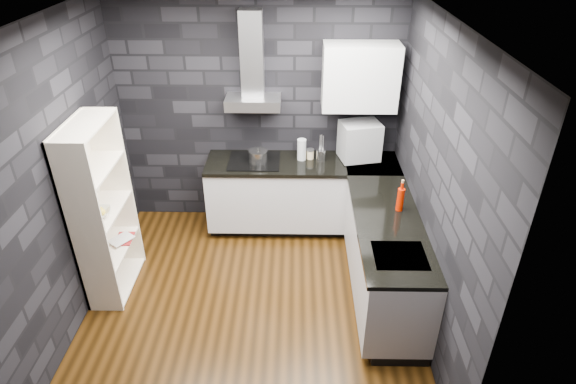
{
  "coord_description": "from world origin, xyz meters",
  "views": [
    {
      "loc": [
        0.42,
        -3.6,
        3.4
      ],
      "look_at": [
        0.35,
        0.45,
        1.0
      ],
      "focal_mm": 30.0,
      "sensor_mm": 36.0,
      "label": 1
    }
  ],
  "objects_px": {
    "red_bottle": "(400,200)",
    "utensil_crock": "(321,155)",
    "bookshelf": "(103,211)",
    "fruit_bowl": "(99,213)",
    "pot": "(258,157)",
    "storage_jar": "(310,154)",
    "appliance_garage": "(360,141)",
    "glass_vase": "(302,150)"
  },
  "relations": [
    {
      "from": "glass_vase",
      "to": "storage_jar",
      "type": "relative_size",
      "value": 2.45
    },
    {
      "from": "storage_jar",
      "to": "fruit_bowl",
      "type": "distance_m",
      "value": 2.36
    },
    {
      "from": "red_bottle",
      "to": "fruit_bowl",
      "type": "bearing_deg",
      "value": -176.71
    },
    {
      "from": "pot",
      "to": "utensil_crock",
      "type": "xyz_separation_m",
      "value": [
        0.71,
        0.06,
        -0.01
      ]
    },
    {
      "from": "glass_vase",
      "to": "bookshelf",
      "type": "relative_size",
      "value": 0.14
    },
    {
      "from": "storage_jar",
      "to": "utensil_crock",
      "type": "bearing_deg",
      "value": -24.2
    },
    {
      "from": "utensil_crock",
      "to": "appliance_garage",
      "type": "height_order",
      "value": "appliance_garage"
    },
    {
      "from": "fruit_bowl",
      "to": "pot",
      "type": "bearing_deg",
      "value": 38.7
    },
    {
      "from": "utensil_crock",
      "to": "red_bottle",
      "type": "distance_m",
      "value": 1.25
    },
    {
      "from": "glass_vase",
      "to": "fruit_bowl",
      "type": "bearing_deg",
      "value": -147.37
    },
    {
      "from": "pot",
      "to": "storage_jar",
      "type": "height_order",
      "value": "pot"
    },
    {
      "from": "pot",
      "to": "fruit_bowl",
      "type": "relative_size",
      "value": 0.9
    },
    {
      "from": "red_bottle",
      "to": "utensil_crock",
      "type": "bearing_deg",
      "value": 124.64
    },
    {
      "from": "glass_vase",
      "to": "red_bottle",
      "type": "distance_m",
      "value": 1.41
    },
    {
      "from": "bookshelf",
      "to": "utensil_crock",
      "type": "bearing_deg",
      "value": 41.82
    },
    {
      "from": "glass_vase",
      "to": "appliance_garage",
      "type": "relative_size",
      "value": 0.58
    },
    {
      "from": "red_bottle",
      "to": "bookshelf",
      "type": "xyz_separation_m",
      "value": [
        -2.84,
        -0.08,
        -0.12
      ]
    },
    {
      "from": "pot",
      "to": "storage_jar",
      "type": "bearing_deg",
      "value": 10.63
    },
    {
      "from": "utensil_crock",
      "to": "appliance_garage",
      "type": "distance_m",
      "value": 0.47
    },
    {
      "from": "glass_vase",
      "to": "storage_jar",
      "type": "height_order",
      "value": "glass_vase"
    },
    {
      "from": "storage_jar",
      "to": "bookshelf",
      "type": "distance_m",
      "value": 2.32
    },
    {
      "from": "appliance_garage",
      "to": "bookshelf",
      "type": "distance_m",
      "value": 2.83
    },
    {
      "from": "red_bottle",
      "to": "bookshelf",
      "type": "height_order",
      "value": "bookshelf"
    },
    {
      "from": "bookshelf",
      "to": "appliance_garage",
      "type": "bearing_deg",
      "value": 38.87
    },
    {
      "from": "pot",
      "to": "bookshelf",
      "type": "bearing_deg",
      "value": -143.43
    },
    {
      "from": "bookshelf",
      "to": "fruit_bowl",
      "type": "relative_size",
      "value": 7.93
    },
    {
      "from": "red_bottle",
      "to": "bookshelf",
      "type": "bearing_deg",
      "value": -178.41
    },
    {
      "from": "pot",
      "to": "appliance_garage",
      "type": "relative_size",
      "value": 0.48
    },
    {
      "from": "appliance_garage",
      "to": "fruit_bowl",
      "type": "distance_m",
      "value": 2.86
    },
    {
      "from": "pot",
      "to": "bookshelf",
      "type": "relative_size",
      "value": 0.11
    },
    {
      "from": "storage_jar",
      "to": "fruit_bowl",
      "type": "height_order",
      "value": "storage_jar"
    },
    {
      "from": "glass_vase",
      "to": "red_bottle",
      "type": "relative_size",
      "value": 1.08
    },
    {
      "from": "utensil_crock",
      "to": "red_bottle",
      "type": "xyz_separation_m",
      "value": [
        0.71,
        -1.03,
        0.05
      ]
    },
    {
      "from": "glass_vase",
      "to": "appliance_garage",
      "type": "xyz_separation_m",
      "value": [
        0.66,
        0.03,
        0.1
      ]
    },
    {
      "from": "glass_vase",
      "to": "fruit_bowl",
      "type": "xyz_separation_m",
      "value": [
        -1.91,
        -1.22,
        -0.09
      ]
    },
    {
      "from": "bookshelf",
      "to": "fruit_bowl",
      "type": "distance_m",
      "value": 0.09
    },
    {
      "from": "utensil_crock",
      "to": "appliance_garage",
      "type": "bearing_deg",
      "value": 8.26
    },
    {
      "from": "pot",
      "to": "appliance_garage",
      "type": "xyz_separation_m",
      "value": [
        1.15,
        0.12,
        0.15
      ]
    },
    {
      "from": "pot",
      "to": "glass_vase",
      "type": "xyz_separation_m",
      "value": [
        0.49,
        0.09,
        0.05
      ]
    },
    {
      "from": "glass_vase",
      "to": "utensil_crock",
      "type": "height_order",
      "value": "glass_vase"
    },
    {
      "from": "appliance_garage",
      "to": "storage_jar",
      "type": "bearing_deg",
      "value": 167.88
    },
    {
      "from": "pot",
      "to": "red_bottle",
      "type": "bearing_deg",
      "value": -34.34
    }
  ]
}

